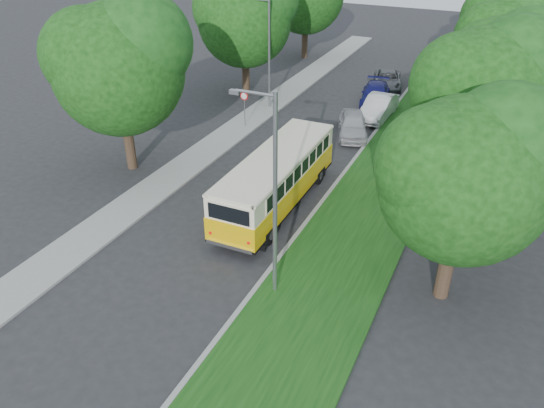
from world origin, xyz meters
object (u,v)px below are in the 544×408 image
at_px(lamppost_near, 273,193).
at_px(lamppost_far, 268,50).
at_px(car_white, 378,107).
at_px(car_grey, 388,80).
at_px(car_silver, 353,125).
at_px(car_blue, 375,94).
at_px(vintage_bus, 276,181).

height_order(lamppost_near, lamppost_far, lamppost_near).
distance_m(car_white, car_grey, 7.01).
xyz_separation_m(car_silver, car_white, (0.65, 3.71, 0.03)).
bearing_deg(car_blue, vintage_bus, -102.05).
relative_size(lamppost_far, car_silver, 1.73).
height_order(lamppost_near, car_grey, lamppost_near).
height_order(lamppost_near, car_white, lamppost_near).
relative_size(car_silver, car_grey, 0.95).
relative_size(car_white, car_grey, 1.03).
xyz_separation_m(lamppost_far, car_silver, (7.05, -2.36, -3.37)).
bearing_deg(car_grey, car_white, -95.91).
distance_m(lamppost_far, car_grey, 11.14).
distance_m(vintage_bus, car_blue, 16.73).
bearing_deg(car_grey, car_blue, -103.26).
bearing_deg(car_grey, lamppost_far, -143.52).
bearing_deg(vintage_bus, car_white, 84.36).
relative_size(lamppost_near, lamppost_far, 1.07).
distance_m(lamppost_near, lamppost_far, 20.53).
bearing_deg(car_silver, lamppost_near, -102.57).
bearing_deg(lamppost_far, car_grey, 51.40).
bearing_deg(lamppost_near, lamppost_far, 115.71).
relative_size(lamppost_near, car_blue, 1.67).
distance_m(vintage_bus, car_white, 13.96).
height_order(lamppost_far, car_blue, lamppost_far).
bearing_deg(car_blue, car_silver, -97.92).
height_order(lamppost_near, car_blue, lamppost_near).
bearing_deg(lamppost_near, car_blue, 95.50).
bearing_deg(lamppost_far, vintage_bus, -63.14).
relative_size(car_white, car_blue, 0.97).
bearing_deg(car_white, car_grey, 101.22).
relative_size(vintage_bus, car_blue, 1.99).
distance_m(lamppost_near, car_grey, 27.13).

